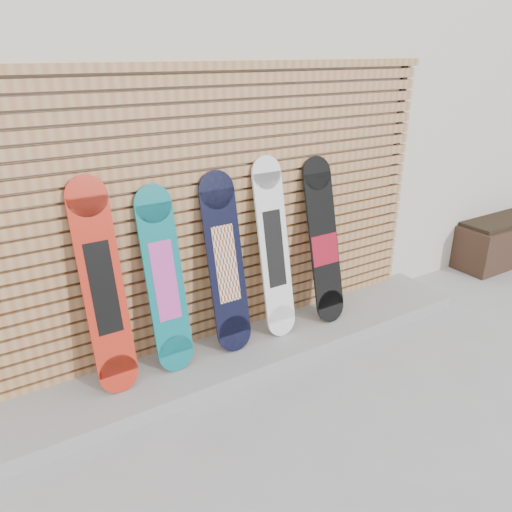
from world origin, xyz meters
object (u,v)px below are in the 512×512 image
at_px(snowboard_0, 103,288).
at_px(snowboard_1, 165,281).
at_px(snowboard_2, 226,264).
at_px(snowboard_3, 274,249).
at_px(snowboard_4, 324,242).
at_px(planter_box, 499,241).

distance_m(snowboard_0, snowboard_1, 0.45).
height_order(snowboard_2, snowboard_3, snowboard_3).
xyz_separation_m(snowboard_1, snowboard_4, (1.46, -0.03, 0.01)).
height_order(snowboard_0, snowboard_2, snowboard_0).
relative_size(snowboard_0, snowboard_3, 1.02).
bearing_deg(snowboard_3, snowboard_0, -179.67).
relative_size(snowboard_1, snowboard_3, 0.93).
bearing_deg(snowboard_3, planter_box, 0.36).
bearing_deg(snowboard_4, planter_box, 0.95).
xyz_separation_m(planter_box, snowboard_1, (-4.20, -0.02, 0.54)).
bearing_deg(snowboard_0, snowboard_4, -0.51).
distance_m(planter_box, snowboard_2, 3.74).
height_order(planter_box, snowboard_3, snowboard_3).
height_order(snowboard_2, snowboard_4, snowboard_4).
relative_size(planter_box, snowboard_4, 0.85).
bearing_deg(snowboard_0, snowboard_2, 0.60).
height_order(planter_box, snowboard_1, snowboard_1).
bearing_deg(snowboard_1, snowboard_0, -178.43).
distance_m(planter_box, snowboard_4, 2.80).
xyz_separation_m(snowboard_0, snowboard_4, (1.91, -0.02, -0.05)).
bearing_deg(snowboard_4, snowboard_3, 177.15).
bearing_deg(snowboard_2, snowboard_0, -179.40).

